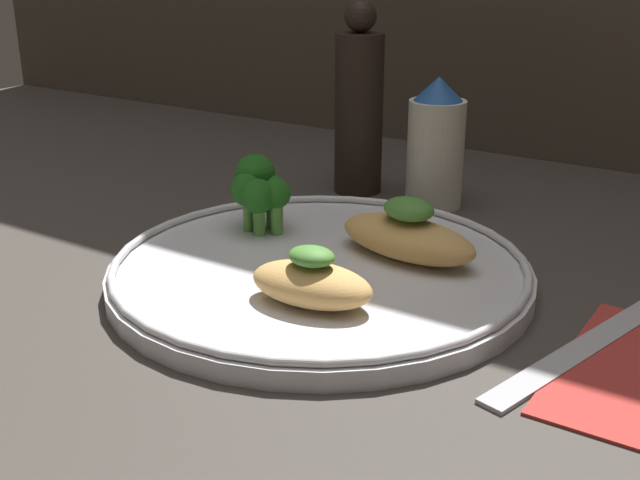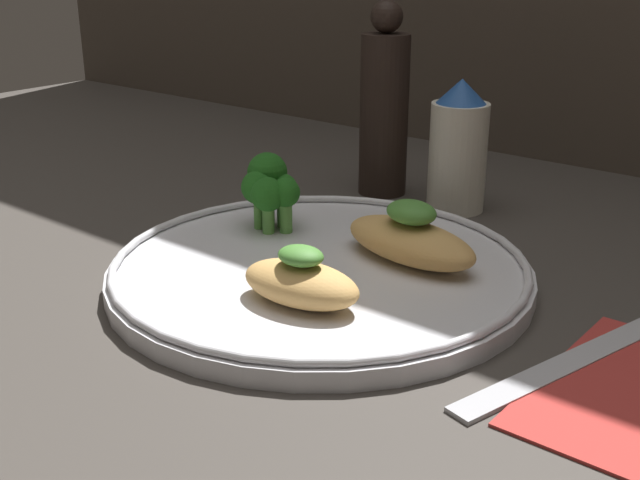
# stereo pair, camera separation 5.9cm
# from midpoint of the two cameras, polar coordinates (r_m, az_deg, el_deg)

# --- Properties ---
(ground_plane) EXTENTS (1.80, 1.80, 0.01)m
(ground_plane) POSITION_cam_midpoint_polar(r_m,az_deg,el_deg) (0.61, 2.80, -3.50)
(ground_plane) COLOR #3D3833
(plate) EXTENTS (0.32, 0.32, 0.02)m
(plate) POSITION_cam_midpoint_polar(r_m,az_deg,el_deg) (0.60, 2.82, -2.20)
(plate) COLOR silver
(plate) RESTS_ON ground_plane
(grilled_meat_front) EXTENTS (0.09, 0.06, 0.04)m
(grilled_meat_front) POSITION_cam_midpoint_polar(r_m,az_deg,el_deg) (0.53, 1.82, -3.04)
(grilled_meat_front) COLOR tan
(grilled_meat_front) RESTS_ON plate
(grilled_meat_middle) EXTENTS (0.12, 0.07, 0.05)m
(grilled_meat_middle) POSITION_cam_midpoint_polar(r_m,az_deg,el_deg) (0.61, 9.23, 0.03)
(grilled_meat_middle) COLOR tan
(grilled_meat_middle) RESTS_ON plate
(broccoli_bunch) EXTENTS (0.05, 0.05, 0.06)m
(broccoli_bunch) POSITION_cam_midpoint_polar(r_m,az_deg,el_deg) (0.66, -1.01, 3.72)
(broccoli_bunch) COLOR #569942
(broccoli_bunch) RESTS_ON plate
(sauce_bottle) EXTENTS (0.05, 0.05, 0.12)m
(sauce_bottle) POSITION_cam_midpoint_polar(r_m,az_deg,el_deg) (0.76, 12.01, 6.36)
(sauce_bottle) COLOR silver
(sauce_bottle) RESTS_ON ground_plane
(pepper_grinder) EXTENTS (0.05, 0.05, 0.19)m
(pepper_grinder) POSITION_cam_midpoint_polar(r_m,az_deg,el_deg) (0.80, 6.73, 9.26)
(pepper_grinder) COLOR black
(pepper_grinder) RESTS_ON ground_plane
(fork) EXTENTS (0.07, 0.20, 0.01)m
(fork) POSITION_cam_midpoint_polar(r_m,az_deg,el_deg) (0.52, 20.64, -8.07)
(fork) COLOR #B2B2B7
(fork) RESTS_ON ground_plane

